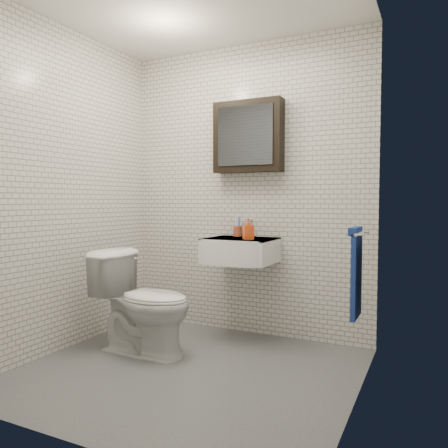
% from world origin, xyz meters
% --- Properties ---
extents(ground, '(2.20, 2.00, 0.01)m').
position_xyz_m(ground, '(0.00, 0.00, 0.01)').
color(ground, '#4E5156').
rests_on(ground, ground).
extents(room_shell, '(2.22, 2.02, 2.51)m').
position_xyz_m(room_shell, '(0.00, 0.00, 1.47)').
color(room_shell, silver).
rests_on(room_shell, ground).
extents(washbasin, '(0.55, 0.50, 0.20)m').
position_xyz_m(washbasin, '(0.05, 0.73, 0.76)').
color(washbasin, white).
rests_on(washbasin, room_shell).
extents(faucet, '(0.06, 0.20, 0.15)m').
position_xyz_m(faucet, '(0.05, 0.93, 0.92)').
color(faucet, silver).
rests_on(faucet, washbasin).
extents(mirror_cabinet, '(0.60, 0.15, 0.60)m').
position_xyz_m(mirror_cabinet, '(0.05, 0.93, 1.70)').
color(mirror_cabinet, black).
rests_on(mirror_cabinet, room_shell).
extents(towel_rail, '(0.09, 0.30, 0.58)m').
position_xyz_m(towel_rail, '(1.04, 0.35, 0.72)').
color(towel_rail, silver).
rests_on(towel_rail, room_shell).
extents(toothbrush_cup, '(0.07, 0.07, 0.20)m').
position_xyz_m(toothbrush_cup, '(-0.05, 0.94, 0.90)').
color(toothbrush_cup, '#AC492B').
rests_on(toothbrush_cup, washbasin).
extents(soap_bottle, '(0.11, 0.11, 0.17)m').
position_xyz_m(soap_bottle, '(0.16, 0.68, 0.93)').
color(soap_bottle, '#FFA01A').
rests_on(soap_bottle, washbasin).
extents(toilet, '(0.77, 0.45, 0.78)m').
position_xyz_m(toilet, '(-0.49, 0.17, 0.39)').
color(toilet, white).
rests_on(toilet, ground).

